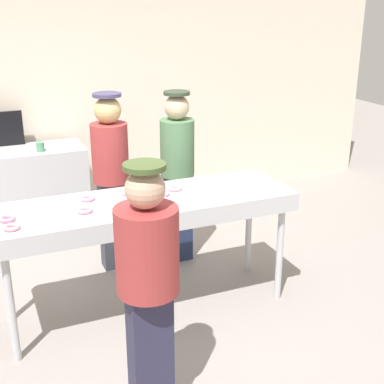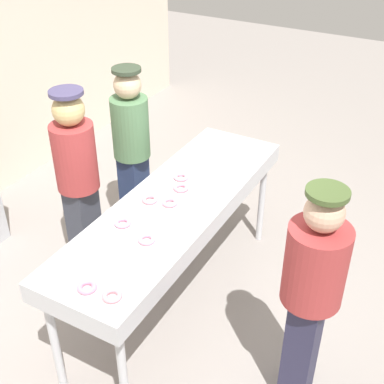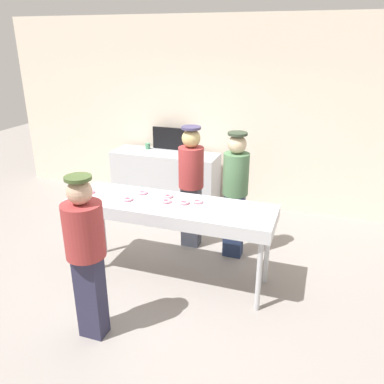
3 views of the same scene
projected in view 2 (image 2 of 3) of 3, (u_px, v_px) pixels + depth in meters
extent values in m
plane|color=gray|center=(177.00, 299.00, 4.23)|extent=(16.00, 16.00, 0.00)
cube|color=#B7BABF|center=(175.00, 209.00, 3.74)|extent=(2.34, 0.70, 0.15)
cube|color=slate|center=(174.00, 206.00, 3.72)|extent=(1.99, 0.49, 0.08)
cylinder|color=#B7BABF|center=(123.00, 377.00, 3.11)|extent=(0.06, 0.06, 0.82)
cylinder|color=#B7BABF|center=(262.00, 202.00, 4.68)|extent=(0.06, 0.06, 0.82)
cylinder|color=#B7BABF|center=(55.00, 343.00, 3.33)|extent=(0.06, 0.06, 0.82)
cylinder|color=#B7BABF|center=(209.00, 187.00, 4.90)|extent=(0.06, 0.06, 0.82)
torus|color=pink|center=(181.00, 177.00, 3.95)|extent=(0.14, 0.14, 0.03)
torus|color=pink|center=(150.00, 199.00, 3.69)|extent=(0.15, 0.15, 0.03)
torus|color=pink|center=(147.00, 239.00, 3.30)|extent=(0.16, 0.16, 0.03)
torus|color=pink|center=(112.00, 296.00, 2.88)|extent=(0.16, 0.16, 0.03)
torus|color=pink|center=(170.00, 202.00, 3.66)|extent=(0.16, 0.16, 0.03)
torus|color=pink|center=(87.00, 287.00, 2.94)|extent=(0.16, 0.16, 0.03)
torus|color=pink|center=(123.00, 223.00, 3.45)|extent=(0.16, 0.16, 0.03)
torus|color=pink|center=(181.00, 188.00, 3.82)|extent=(0.15, 0.15, 0.03)
cube|color=#32353F|center=(85.00, 230.00, 4.30)|extent=(0.24, 0.18, 0.86)
cylinder|color=#993333|center=(75.00, 157.00, 3.93)|extent=(0.33, 0.33, 0.53)
sphere|color=tan|center=(68.00, 110.00, 3.72)|extent=(0.24, 0.24, 0.24)
cylinder|color=#3D3758|center=(66.00, 92.00, 3.64)|extent=(0.25, 0.25, 0.03)
cube|color=#1F2B4B|center=(135.00, 197.00, 4.72)|extent=(0.24, 0.18, 0.87)
cylinder|color=#4C724C|center=(130.00, 128.00, 4.34)|extent=(0.32, 0.32, 0.53)
sphere|color=tan|center=(127.00, 85.00, 4.13)|extent=(0.23, 0.23, 0.23)
cylinder|color=#2C3728|center=(126.00, 70.00, 4.06)|extent=(0.24, 0.24, 0.03)
cube|color=#282740|center=(301.00, 348.00, 3.27)|extent=(0.24, 0.18, 0.87)
cylinder|color=#993333|center=(315.00, 265.00, 2.90)|extent=(0.36, 0.36, 0.50)
sphere|color=tan|center=(324.00, 213.00, 2.70)|extent=(0.22, 0.22, 0.22)
cylinder|color=#3F5128|center=(328.00, 193.00, 2.63)|extent=(0.23, 0.23, 0.03)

